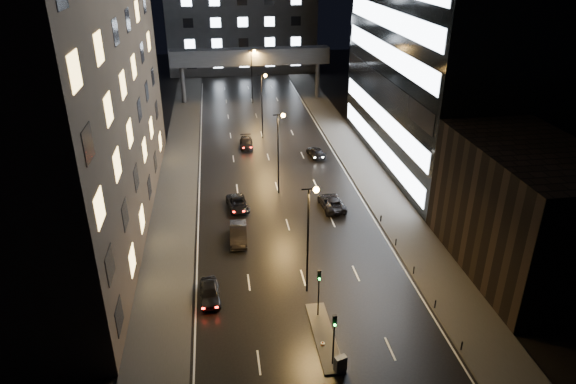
% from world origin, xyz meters
% --- Properties ---
extents(ground, '(160.00, 160.00, 0.00)m').
position_xyz_m(ground, '(0.00, 40.00, 0.00)').
color(ground, black).
rests_on(ground, ground).
extents(sidewalk_left, '(5.00, 110.00, 0.15)m').
position_xyz_m(sidewalk_left, '(-12.50, 35.00, 0.07)').
color(sidewalk_left, '#383533').
rests_on(sidewalk_left, ground).
extents(sidewalk_right, '(5.00, 110.00, 0.15)m').
position_xyz_m(sidewalk_right, '(12.50, 35.00, 0.07)').
color(sidewalk_right, '#383533').
rests_on(sidewalk_right, ground).
extents(building_left, '(15.00, 48.00, 40.00)m').
position_xyz_m(building_left, '(-22.50, 24.00, 20.00)').
color(building_left, '#2D2319').
rests_on(building_left, ground).
extents(building_right_low, '(10.00, 18.00, 12.00)m').
position_xyz_m(building_right_low, '(20.00, 9.00, 6.00)').
color(building_right_low, black).
rests_on(building_right_low, ground).
extents(building_far, '(34.00, 14.00, 25.00)m').
position_xyz_m(building_far, '(0.00, 98.00, 12.50)').
color(building_far, '#333335').
rests_on(building_far, ground).
extents(skybridge, '(30.00, 3.00, 10.00)m').
position_xyz_m(skybridge, '(0.00, 70.00, 8.34)').
color(skybridge, '#333335').
rests_on(skybridge, ground).
extents(median_island, '(1.60, 8.00, 0.15)m').
position_xyz_m(median_island, '(0.30, 2.00, 0.07)').
color(median_island, '#383533').
rests_on(median_island, ground).
extents(traffic_signal_near, '(0.28, 0.34, 4.40)m').
position_xyz_m(traffic_signal_near, '(0.30, 4.49, 3.09)').
color(traffic_signal_near, black).
rests_on(traffic_signal_near, median_island).
extents(traffic_signal_far, '(0.28, 0.34, 4.40)m').
position_xyz_m(traffic_signal_far, '(0.30, -1.01, 3.09)').
color(traffic_signal_far, black).
rests_on(traffic_signal_far, median_island).
extents(bollard_row, '(0.12, 25.12, 0.90)m').
position_xyz_m(bollard_row, '(10.20, 6.50, 0.45)').
color(bollard_row, black).
rests_on(bollard_row, ground).
extents(streetlight_near, '(1.45, 0.50, 10.15)m').
position_xyz_m(streetlight_near, '(0.16, 8.00, 6.50)').
color(streetlight_near, black).
rests_on(streetlight_near, ground).
extents(streetlight_mid_a, '(1.45, 0.50, 10.15)m').
position_xyz_m(streetlight_mid_a, '(0.16, 28.00, 6.50)').
color(streetlight_mid_a, black).
rests_on(streetlight_mid_a, ground).
extents(streetlight_mid_b, '(1.45, 0.50, 10.15)m').
position_xyz_m(streetlight_mid_b, '(0.16, 48.00, 6.50)').
color(streetlight_mid_b, black).
rests_on(streetlight_mid_b, ground).
extents(streetlight_far, '(1.45, 0.50, 10.15)m').
position_xyz_m(streetlight_far, '(0.16, 68.00, 6.50)').
color(streetlight_far, black).
rests_on(streetlight_far, ground).
extents(car_away_a, '(1.94, 4.27, 1.42)m').
position_xyz_m(car_away_a, '(-8.48, 8.02, 0.71)').
color(car_away_a, black).
rests_on(car_away_a, ground).
extents(car_away_b, '(1.90, 4.97, 1.62)m').
position_xyz_m(car_away_b, '(-5.50, 17.44, 0.81)').
color(car_away_b, black).
rests_on(car_away_b, ground).
extents(car_away_c, '(2.79, 4.95, 1.30)m').
position_xyz_m(car_away_c, '(-5.19, 24.57, 0.65)').
color(car_away_c, black).
rests_on(car_away_c, ground).
extents(car_away_d, '(2.07, 4.79, 1.37)m').
position_xyz_m(car_away_d, '(-2.83, 44.39, 0.69)').
color(car_away_d, black).
rests_on(car_away_d, ground).
extents(car_toward_a, '(2.76, 5.35, 1.44)m').
position_xyz_m(car_toward_a, '(5.60, 23.21, 0.72)').
color(car_toward_a, black).
rests_on(car_toward_a, ground).
extents(car_toward_b, '(2.42, 4.75, 1.32)m').
position_xyz_m(car_toward_b, '(6.84, 39.17, 0.66)').
color(car_toward_b, black).
rests_on(car_toward_b, ground).
extents(utility_cabinet, '(0.97, 0.72, 1.20)m').
position_xyz_m(utility_cabinet, '(0.70, -1.70, 0.75)').
color(utility_cabinet, '#47484A').
rests_on(utility_cabinet, median_island).
extents(cone_a, '(0.42, 0.42, 0.51)m').
position_xyz_m(cone_a, '(-0.02, 0.98, 0.26)').
color(cone_a, '#F3610C').
rests_on(cone_a, ground).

